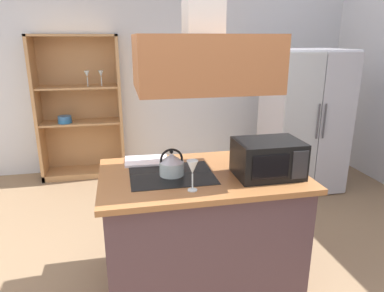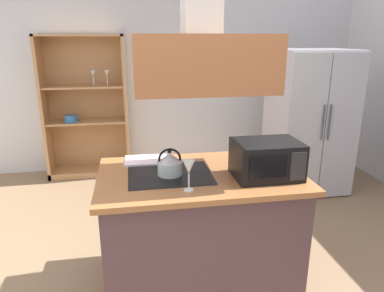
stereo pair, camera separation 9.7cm
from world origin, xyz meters
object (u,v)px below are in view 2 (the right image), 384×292
microwave (266,159)px  wine_glass_on_counter (189,168)px  dish_cabinet (87,115)px  cutting_board (146,160)px  kettle (170,164)px  refrigerator (309,122)px

microwave → wine_glass_on_counter: (-0.58, -0.14, 0.02)m
dish_cabinet → cutting_board: (0.71, -2.21, 0.07)m
kettle → dish_cabinet: bearing=108.8°
dish_cabinet → kettle: (0.86, -2.53, 0.15)m
microwave → wine_glass_on_counter: size_ratio=2.23×
dish_cabinet → microwave: (1.53, -2.67, 0.19)m
cutting_board → microwave: microwave is taller
refrigerator → wine_glass_on_counter: 2.56m
microwave → wine_glass_on_counter: bearing=-166.0°
wine_glass_on_counter → cutting_board: bearing=112.0°
dish_cabinet → kettle: size_ratio=9.52×
dish_cabinet → kettle: bearing=-71.2°
dish_cabinet → microwave: bearing=-60.2°
refrigerator → dish_cabinet: size_ratio=0.91×
refrigerator → kettle: 2.43m
refrigerator → dish_cabinet: bearing=160.0°
dish_cabinet → wine_glass_on_counter: 2.98m
refrigerator → dish_cabinet: dish_cabinet is taller
refrigerator → microwave: (-1.21, -1.68, 0.17)m
refrigerator → wine_glass_on_counter: size_ratio=8.37×
refrigerator → wine_glass_on_counter: bearing=-134.5°
dish_cabinet → wine_glass_on_counter: size_ratio=9.19×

